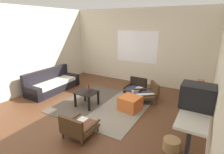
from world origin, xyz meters
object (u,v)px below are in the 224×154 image
Objects in this scene: armchair_striped_foreground at (78,127)px; crt_television at (197,96)px; armchair_corner at (148,93)px; glass_bottle at (89,88)px; clay_vase at (199,92)px; couch at (52,84)px; ottoman_orange at (130,103)px; console_shelf at (196,110)px; coffee_table at (87,95)px; wicker_basket at (171,145)px; armchair_by_window at (136,88)px.

crt_television is at bearing 16.56° from armchair_striped_foreground.
armchair_corner is 2.98× the size of glass_bottle.
armchair_striped_foreground is 1.76× the size of clay_vase.
ottoman_orange is (2.84, 0.05, -0.04)m from couch.
console_shelf reaches higher than couch.
coffee_table is 1.10× the size of crt_television.
armchair_corner is (1.35, 1.12, -0.07)m from coffee_table.
couch is 4.24m from wicker_basket.
glass_bottle is (-2.63, 0.24, -0.50)m from clay_vase.
clay_vase reaches higher than glass_bottle.
clay_vase is at bearing 57.25° from wicker_basket.
console_shelf is at bearing 19.59° from armchair_striped_foreground.
coffee_table is at bearing 175.99° from clay_vase.
glass_bottle is 0.91× the size of wicker_basket.
armchair_striped_foreground is 2.39m from armchair_corner.
clay_vase is (0.00, 0.28, 0.23)m from console_shelf.
crt_television is (-0.00, -0.12, 0.29)m from console_shelf.
clay_vase reaches higher than coffee_table.
crt_television is (1.33, -1.70, 0.84)m from armchair_corner.
armchair_striped_foreground is 0.75× the size of armchair_corner.
ottoman_orange is 2.06m from crt_television.
crt_television reaches higher than armchair_by_window.
wicker_basket is at bearing -168.51° from crt_television.
couch is 6.60× the size of glass_bottle.
console_shelf is 2.70m from glass_bottle.
console_shelf is 5.75× the size of wicker_basket.
armchair_striped_foreground is 2.05× the size of wicker_basket.
crt_television is 1.64× the size of wicker_basket.
armchair_by_window is 0.55m from armchair_corner.
couch is 4.59m from crt_television.
coffee_table is 1.81× the size of wicker_basket.
coffee_table is 0.93× the size of armchair_by_window.
armchair_corner is 2.33× the size of clay_vase.
coffee_table is 1.09× the size of ottoman_orange.
armchair_corner reaches higher than armchair_striped_foreground.
ottoman_orange is 1.90m from console_shelf.
wicker_basket is (2.40, -0.64, -0.22)m from coffee_table.
armchair_by_window is 1.58m from glass_bottle.
crt_television reaches higher than coffee_table.
couch is at bearing -178.98° from ottoman_orange.
console_shelf is (1.82, -1.84, 0.55)m from armchair_by_window.
crt_television is at bearing -31.91° from ottoman_orange.
couch is 1.83m from glass_bottle.
armchair_corner is at bearing 14.15° from couch.
coffee_table is at bearing 165.06° from wicker_basket.
coffee_table is (1.73, -0.34, 0.10)m from couch.
console_shelf is at bearing -90.00° from clay_vase.
wicker_basket is at bearing -148.76° from console_shelf.
armchair_by_window is at bearing 139.28° from clay_vase.
glass_bottle reaches higher than armchair_corner.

